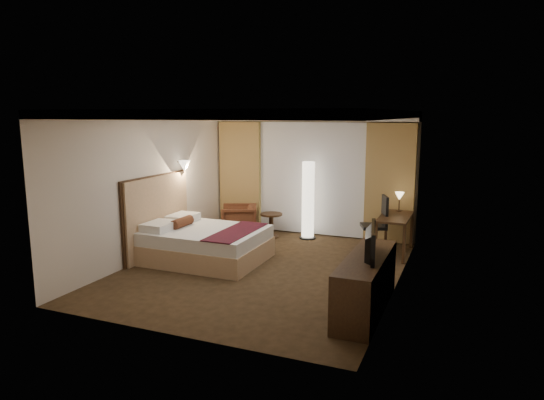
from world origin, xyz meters
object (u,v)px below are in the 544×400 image
at_px(bed, 206,244).
at_px(dresser, 366,284).
at_px(side_table, 271,225).
at_px(floor_lamp, 308,200).
at_px(armchair, 239,219).
at_px(desk, 394,235).
at_px(office_chair, 373,224).
at_px(television, 365,235).

height_order(bed, dresser, dresser).
xyz_separation_m(side_table, dresser, (2.71, -3.20, 0.12)).
relative_size(floor_lamp, dresser, 0.85).
distance_m(armchair, desk, 3.36).
bearing_deg(bed, desk, 29.10).
distance_m(floor_lamp, desk, 2.02).
xyz_separation_m(office_chair, dresser, (0.45, -2.87, -0.18)).
height_order(desk, television, television).
distance_m(bed, floor_lamp, 2.59).
height_order(floor_lamp, dresser, floor_lamp).
height_order(side_table, television, television).
relative_size(armchair, desk, 0.61).
xyz_separation_m(floor_lamp, television, (1.92, -3.42, 0.22)).
bearing_deg(armchair, office_chair, 62.75).
bearing_deg(television, dresser, -100.56).
bearing_deg(office_chair, armchair, 155.39).
bearing_deg(television, armchair, 37.45).
relative_size(office_chair, dresser, 0.57).
height_order(side_table, desk, desk).
xyz_separation_m(desk, television, (0.02, -2.92, 0.68)).
xyz_separation_m(armchair, desk, (3.36, -0.12, -0.01)).
bearing_deg(bed, floor_lamp, 61.46).
bearing_deg(television, side_table, 29.37).
distance_m(side_table, office_chair, 2.31).
relative_size(side_table, floor_lamp, 0.32).
height_order(bed, floor_lamp, floor_lamp).
bearing_deg(office_chair, desk, -14.13).
height_order(armchair, office_chair, office_chair).
height_order(side_table, dresser, dresser).
bearing_deg(armchair, dresser, 24.30).
xyz_separation_m(bed, armchair, (-0.25, 1.85, 0.08)).
bearing_deg(dresser, desk, 90.98).
xyz_separation_m(bed, side_table, (0.45, 2.01, -0.04)).
bearing_deg(floor_lamp, dresser, -60.27).
bearing_deg(desk, television, -89.61).
xyz_separation_m(floor_lamp, desk, (1.90, -0.50, -0.46)).
bearing_deg(dresser, bed, 159.38).
relative_size(office_chair, television, 1.10).
distance_m(floor_lamp, office_chair, 1.63).
distance_m(side_table, floor_lamp, 0.97).
relative_size(bed, dresser, 1.04).
distance_m(bed, desk, 3.56).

